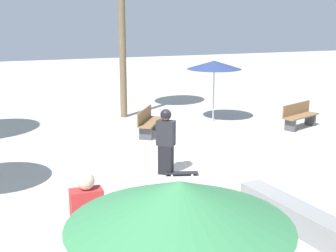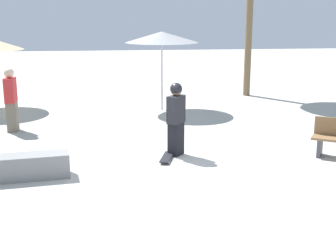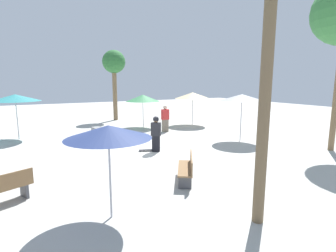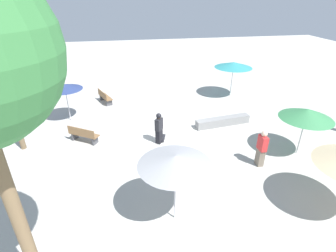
{
  "view_description": "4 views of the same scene",
  "coord_description": "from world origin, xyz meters",
  "px_view_note": "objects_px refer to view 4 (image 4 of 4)",
  "views": [
    {
      "loc": [
        4.64,
        9.79,
        3.9
      ],
      "look_at": [
        0.87,
        -0.74,
        1.15
      ],
      "focal_mm": 50.0,
      "sensor_mm": 36.0,
      "label": 1
    },
    {
      "loc": [
        -8.94,
        0.82,
        3.13
      ],
      "look_at": [
        0.42,
        -0.28,
        0.81
      ],
      "focal_mm": 50.0,
      "sensor_mm": 36.0,
      "label": 2
    },
    {
      "loc": [
        -4.11,
        -11.0,
        3.16
      ],
      "look_at": [
        1.55,
        -0.65,
        1.16
      ],
      "focal_mm": 28.0,
      "sensor_mm": 36.0,
      "label": 3
    },
    {
      "loc": [
        12.27,
        -2.07,
        6.86
      ],
      "look_at": [
        1.24,
        -0.11,
        1.03
      ],
      "focal_mm": 28.0,
      "sensor_mm": 36.0,
      "label": 4
    }
  ],
  "objects_px": {
    "shade_umbrella_navy": "(65,87)",
    "shade_umbrella_grey": "(175,161)",
    "skater_main": "(159,127)",
    "skateboard": "(163,138)",
    "shade_umbrella_green": "(307,114)",
    "concrete_ledge": "(223,121)",
    "bystander_watching": "(262,148)",
    "bench_far": "(83,135)",
    "bench_near": "(105,97)",
    "shade_umbrella_teal": "(233,65)"
  },
  "relations": [
    {
      "from": "shade_umbrella_navy",
      "to": "shade_umbrella_grey",
      "type": "xyz_separation_m",
      "value": [
        8.48,
        4.59,
        0.29
      ]
    },
    {
      "from": "skater_main",
      "to": "skateboard",
      "type": "xyz_separation_m",
      "value": [
        -0.33,
        0.24,
        -0.82
      ]
    },
    {
      "from": "shade_umbrella_green",
      "to": "concrete_ledge",
      "type": "bearing_deg",
      "value": -143.91
    },
    {
      "from": "shade_umbrella_grey",
      "to": "bystander_watching",
      "type": "distance_m",
      "value": 5.08
    },
    {
      "from": "shade_umbrella_green",
      "to": "bench_far",
      "type": "bearing_deg",
      "value": -105.61
    },
    {
      "from": "skater_main",
      "to": "shade_umbrella_navy",
      "type": "height_order",
      "value": "shade_umbrella_navy"
    },
    {
      "from": "shade_umbrella_navy",
      "to": "skater_main",
      "type": "bearing_deg",
      "value": 53.73
    },
    {
      "from": "bench_near",
      "to": "shade_umbrella_green",
      "type": "distance_m",
      "value": 12.21
    },
    {
      "from": "concrete_ledge",
      "to": "shade_umbrella_grey",
      "type": "relative_size",
      "value": 1.29
    },
    {
      "from": "shade_umbrella_teal",
      "to": "shade_umbrella_grey",
      "type": "distance_m",
      "value": 12.21
    },
    {
      "from": "skater_main",
      "to": "shade_umbrella_teal",
      "type": "bearing_deg",
      "value": -9.25
    },
    {
      "from": "bench_far",
      "to": "skater_main",
      "type": "bearing_deg",
      "value": 21.34
    },
    {
      "from": "bench_far",
      "to": "bystander_watching",
      "type": "distance_m",
      "value": 8.48
    },
    {
      "from": "shade_umbrella_green",
      "to": "shade_umbrella_grey",
      "type": "relative_size",
      "value": 0.92
    },
    {
      "from": "skateboard",
      "to": "bystander_watching",
      "type": "distance_m",
      "value": 4.89
    },
    {
      "from": "skater_main",
      "to": "shade_umbrella_green",
      "type": "xyz_separation_m",
      "value": [
        2.07,
        6.28,
        1.16
      ]
    },
    {
      "from": "bench_far",
      "to": "shade_umbrella_navy",
      "type": "distance_m",
      "value": 3.41
    },
    {
      "from": "shade_umbrella_navy",
      "to": "bench_near",
      "type": "bearing_deg",
      "value": 140.46
    },
    {
      "from": "skater_main",
      "to": "bystander_watching",
      "type": "distance_m",
      "value": 4.83
    },
    {
      "from": "bench_near",
      "to": "shade_umbrella_green",
      "type": "relative_size",
      "value": 0.71
    },
    {
      "from": "concrete_ledge",
      "to": "skateboard",
      "type": "bearing_deg",
      "value": -75.12
    },
    {
      "from": "bench_near",
      "to": "shade_umbrella_teal",
      "type": "height_order",
      "value": "shade_umbrella_teal"
    },
    {
      "from": "bench_near",
      "to": "shade_umbrella_navy",
      "type": "distance_m",
      "value": 3.44
    },
    {
      "from": "bench_far",
      "to": "bystander_watching",
      "type": "xyz_separation_m",
      "value": [
        3.36,
        7.78,
        0.42
      ]
    },
    {
      "from": "bench_far",
      "to": "shade_umbrella_navy",
      "type": "relative_size",
      "value": 0.72
    },
    {
      "from": "skater_main",
      "to": "skateboard",
      "type": "relative_size",
      "value": 1.98
    },
    {
      "from": "skateboard",
      "to": "concrete_ledge",
      "type": "distance_m",
      "value": 3.72
    },
    {
      "from": "bench_near",
      "to": "shade_umbrella_green",
      "type": "xyz_separation_m",
      "value": [
        7.93,
        9.14,
        1.62
      ]
    },
    {
      "from": "shade_umbrella_navy",
      "to": "bystander_watching",
      "type": "xyz_separation_m",
      "value": [
        6.16,
        8.85,
        -1.2
      ]
    },
    {
      "from": "shade_umbrella_green",
      "to": "bystander_watching",
      "type": "bearing_deg",
      "value": -75.72
    },
    {
      "from": "skateboard",
      "to": "shade_umbrella_grey",
      "type": "relative_size",
      "value": 0.33
    },
    {
      "from": "skater_main",
      "to": "shade_umbrella_teal",
      "type": "xyz_separation_m",
      "value": [
        -5.56,
        6.02,
        1.42
      ]
    },
    {
      "from": "bench_far",
      "to": "bystander_watching",
      "type": "bearing_deg",
      "value": 9.0
    },
    {
      "from": "concrete_ledge",
      "to": "shade_umbrella_navy",
      "type": "relative_size",
      "value": 1.47
    },
    {
      "from": "shade_umbrella_green",
      "to": "shade_umbrella_grey",
      "type": "distance_m",
      "value": 7.1
    },
    {
      "from": "skateboard",
      "to": "shade_umbrella_grey",
      "type": "xyz_separation_m",
      "value": [
        5.28,
        -0.45,
        2.28
      ]
    },
    {
      "from": "bench_far",
      "to": "shade_umbrella_green",
      "type": "distance_m",
      "value": 10.51
    },
    {
      "from": "shade_umbrella_green",
      "to": "skateboard",
      "type": "bearing_deg",
      "value": -111.66
    },
    {
      "from": "shade_umbrella_green",
      "to": "shade_umbrella_navy",
      "type": "relative_size",
      "value": 1.05
    },
    {
      "from": "shade_umbrella_green",
      "to": "shade_umbrella_navy",
      "type": "height_order",
      "value": "shade_umbrella_green"
    },
    {
      "from": "skateboard",
      "to": "concrete_ledge",
      "type": "xyz_separation_m",
      "value": [
        -0.95,
        3.59,
        0.18
      ]
    },
    {
      "from": "skateboard",
      "to": "bench_near",
      "type": "height_order",
      "value": "bench_near"
    },
    {
      "from": "skateboard",
      "to": "shade_umbrella_green",
      "type": "distance_m",
      "value": 6.79
    },
    {
      "from": "bystander_watching",
      "to": "shade_umbrella_teal",
      "type": "bearing_deg",
      "value": -13.67
    },
    {
      "from": "concrete_ledge",
      "to": "shade_umbrella_navy",
      "type": "xyz_separation_m",
      "value": [
        -2.24,
        -8.64,
        1.81
      ]
    },
    {
      "from": "bench_near",
      "to": "concrete_ledge",
      "type": "bearing_deg",
      "value": 32.79
    },
    {
      "from": "shade_umbrella_grey",
      "to": "bystander_watching",
      "type": "height_order",
      "value": "shade_umbrella_grey"
    },
    {
      "from": "skater_main",
      "to": "bystander_watching",
      "type": "xyz_separation_m",
      "value": [
        2.63,
        4.05,
        -0.03
      ]
    },
    {
      "from": "concrete_ledge",
      "to": "shade_umbrella_teal",
      "type": "distance_m",
      "value": 5.22
    },
    {
      "from": "bench_far",
      "to": "skateboard",
      "type": "bearing_deg",
      "value": 26.62
    }
  ]
}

